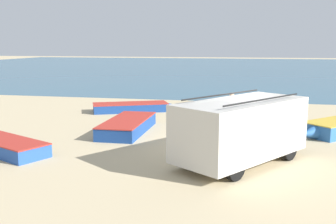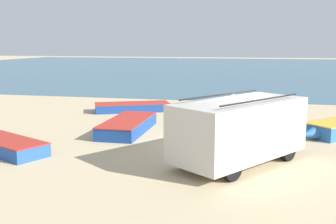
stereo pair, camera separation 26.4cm
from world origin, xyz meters
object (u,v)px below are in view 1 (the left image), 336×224
fishing_rowboat_0 (0,144)px  fishing_rowboat_1 (129,125)px  fisherman_1 (232,107)px  parked_van (242,129)px  fishing_rowboat_3 (133,107)px

fishing_rowboat_0 → fishing_rowboat_1: bearing=-106.2°
fishing_rowboat_0 → fisherman_1: fisherman_1 is taller
parked_van → fisherman_1: parked_van is taller
parked_van → fishing_rowboat_0: (-8.76, -0.30, -0.91)m
parked_van → fishing_rowboat_1: size_ratio=1.01×
parked_van → fisherman_1: 5.69m
fishing_rowboat_3 → parked_van: bearing=-78.6°
parked_van → fisherman_1: size_ratio=3.13×
fishing_rowboat_1 → fisherman_1: fisherman_1 is taller
fisherman_1 → fishing_rowboat_1: bearing=29.6°
fishing_rowboat_1 → fishing_rowboat_3: bearing=14.0°
parked_van → fishing_rowboat_1: 6.43m
parked_van → fishing_rowboat_3: (-6.45, 8.94, -0.91)m
fishing_rowboat_1 → parked_van: bearing=-127.7°
fishing_rowboat_3 → fishing_rowboat_0: bearing=-128.4°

